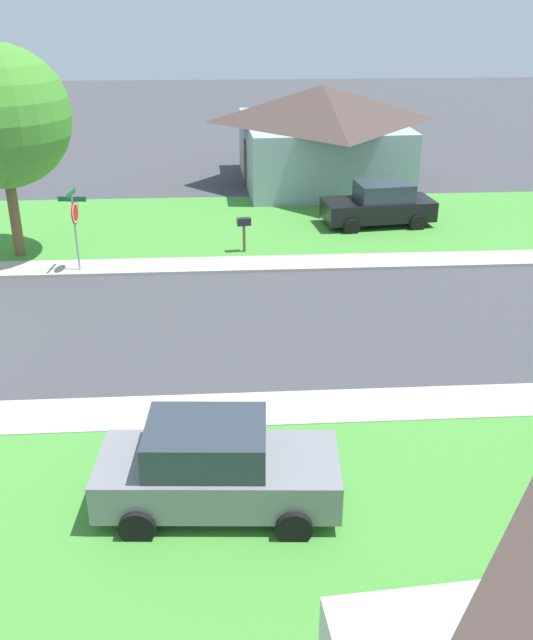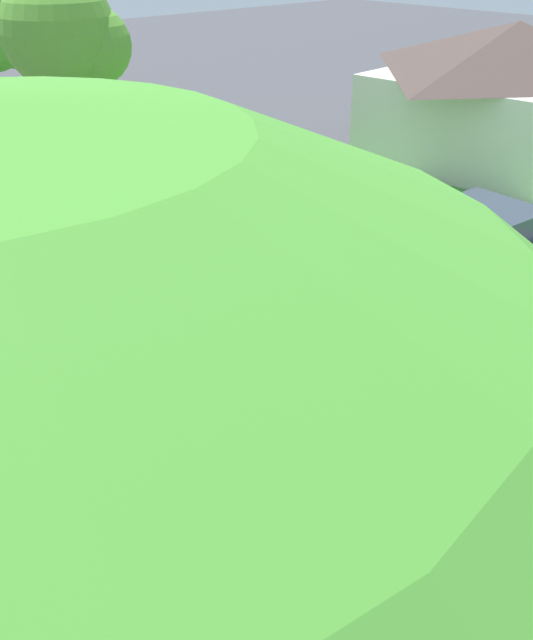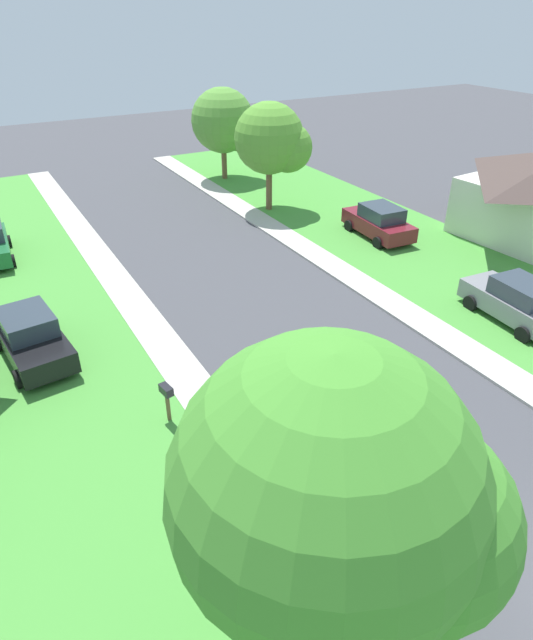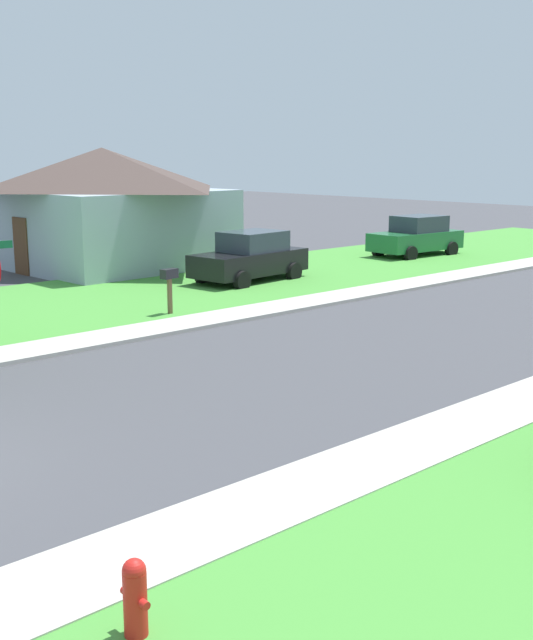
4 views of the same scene
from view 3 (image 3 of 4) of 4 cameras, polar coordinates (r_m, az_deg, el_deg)
The scene contains 12 objects.
sidewalk_east at distance 23.01m, azimuth 13.43°, elevation 1.48°, with size 1.40×56.00×0.10m, color #B7B2A8.
lawn_east at distance 26.18m, azimuth 21.18°, elevation 3.85°, with size 8.00×56.00×0.08m, color #479338.
sidewalk_west at distance 18.70m, azimuth -8.80°, elevation -5.36°, with size 1.40×56.00×0.10m, color #B7B2A8.
lawn_west at distance 18.06m, azimuth -22.93°, elevation -9.33°, with size 8.00×56.00×0.08m, color #479338.
stop_sign_far_corner at distance 12.39m, azimuth 5.41°, elevation -16.33°, with size 0.92×0.92×2.77m.
car_black_far_down_street at distance 20.42m, azimuth -23.41°, elevation -1.67°, with size 2.40×4.48×1.76m.
car_maroon_near_corner at distance 29.51m, azimuth 11.69°, elevation 10.03°, with size 2.27×4.42×1.76m.
car_grey_behind_trees at distance 23.09m, azimuth 24.78°, elevation 1.78°, with size 2.26×4.41×1.76m.
tree_sidewalk_mid at distance 38.73m, azimuth -4.16°, elevation 19.91°, with size 4.51×4.20×6.06m.
tree_sidewalk_near at distance 32.21m, azimuth 0.79°, elevation 18.25°, with size 4.25×3.95×6.16m.
tree_across_right at distance 8.39m, azimuth 8.31°, elevation -17.78°, with size 4.98×4.64×7.15m.
mailbox at distance 16.20m, azimuth -10.41°, elevation -7.69°, with size 0.32×0.51×1.31m.
Camera 3 is at (-9.56, -2.43, 10.90)m, focal length 30.55 mm.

